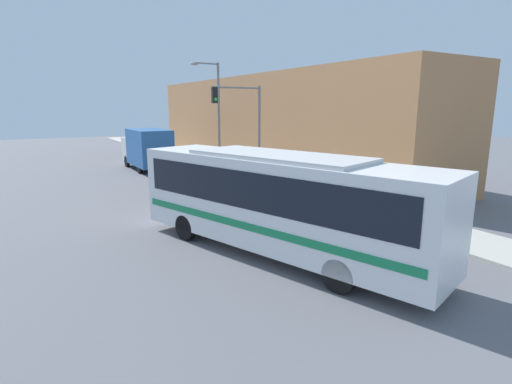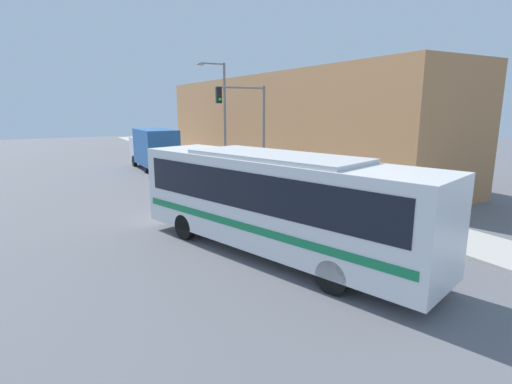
{
  "view_description": "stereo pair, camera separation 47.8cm",
  "coord_description": "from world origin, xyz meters",
  "px_view_note": "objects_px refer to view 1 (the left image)",
  "views": [
    {
      "loc": [
        -7.78,
        -10.47,
        4.82
      ],
      "look_at": [
        0.33,
        3.02,
        1.46
      ],
      "focal_mm": 28.0,
      "sensor_mm": 36.0,
      "label": 1
    },
    {
      "loc": [
        -7.37,
        -10.71,
        4.82
      ],
      "look_at": [
        0.33,
        3.02,
        1.46
      ],
      "focal_mm": 28.0,
      "sensor_mm": 36.0,
      "label": 2
    }
  ],
  "objects_px": {
    "city_bus": "(277,198)",
    "street_lamp": "(216,109)",
    "parking_meter": "(271,172)",
    "fire_hydrant": "(338,199)",
    "pedestrian_near_corner": "(279,169)",
    "delivery_truck": "(147,148)",
    "traffic_light_pole": "(244,118)"
  },
  "relations": [
    {
      "from": "city_bus",
      "to": "street_lamp",
      "type": "distance_m",
      "value": 17.88
    },
    {
      "from": "parking_meter",
      "to": "fire_hydrant",
      "type": "bearing_deg",
      "value": -90.0
    },
    {
      "from": "street_lamp",
      "to": "pedestrian_near_corner",
      "type": "relative_size",
      "value": 4.68
    },
    {
      "from": "parking_meter",
      "to": "pedestrian_near_corner",
      "type": "distance_m",
      "value": 1.59
    },
    {
      "from": "fire_hydrant",
      "to": "pedestrian_near_corner",
      "type": "height_order",
      "value": "pedestrian_near_corner"
    },
    {
      "from": "fire_hydrant",
      "to": "parking_meter",
      "type": "bearing_deg",
      "value": 90.0
    },
    {
      "from": "delivery_truck",
      "to": "parking_meter",
      "type": "height_order",
      "value": "delivery_truck"
    },
    {
      "from": "street_lamp",
      "to": "traffic_light_pole",
      "type": "bearing_deg",
      "value": -98.67
    },
    {
      "from": "traffic_light_pole",
      "to": "street_lamp",
      "type": "xyz_separation_m",
      "value": [
        0.9,
        5.9,
        0.52
      ]
    },
    {
      "from": "traffic_light_pole",
      "to": "pedestrian_near_corner",
      "type": "distance_m",
      "value": 3.89
    },
    {
      "from": "delivery_truck",
      "to": "fire_hydrant",
      "type": "xyz_separation_m",
      "value": [
        4.18,
        -17.16,
        -1.17
      ]
    },
    {
      "from": "delivery_truck",
      "to": "street_lamp",
      "type": "height_order",
      "value": "street_lamp"
    },
    {
      "from": "fire_hydrant",
      "to": "pedestrian_near_corner",
      "type": "xyz_separation_m",
      "value": [
        1.26,
        6.85,
        0.45
      ]
    },
    {
      "from": "street_lamp",
      "to": "parking_meter",
      "type": "bearing_deg",
      "value": -89.99
    },
    {
      "from": "city_bus",
      "to": "pedestrian_near_corner",
      "type": "height_order",
      "value": "city_bus"
    },
    {
      "from": "fire_hydrant",
      "to": "parking_meter",
      "type": "distance_m",
      "value": 5.91
    },
    {
      "from": "delivery_truck",
      "to": "street_lamp",
      "type": "relative_size",
      "value": 0.84
    },
    {
      "from": "delivery_truck",
      "to": "fire_hydrant",
      "type": "height_order",
      "value": "delivery_truck"
    },
    {
      "from": "city_bus",
      "to": "pedestrian_near_corner",
      "type": "relative_size",
      "value": 6.75
    },
    {
      "from": "city_bus",
      "to": "traffic_light_pole",
      "type": "distance_m",
      "value": 12.05
    },
    {
      "from": "fire_hydrant",
      "to": "traffic_light_pole",
      "type": "bearing_deg",
      "value": 96.91
    },
    {
      "from": "fire_hydrant",
      "to": "pedestrian_near_corner",
      "type": "bearing_deg",
      "value": 79.57
    },
    {
      "from": "street_lamp",
      "to": "pedestrian_near_corner",
      "type": "bearing_deg",
      "value": -78.98
    },
    {
      "from": "parking_meter",
      "to": "street_lamp",
      "type": "xyz_separation_m",
      "value": [
        -0.0,
        7.45,
        3.67
      ]
    },
    {
      "from": "traffic_light_pole",
      "to": "street_lamp",
      "type": "bearing_deg",
      "value": 81.33
    },
    {
      "from": "city_bus",
      "to": "parking_meter",
      "type": "xyz_separation_m",
      "value": [
        5.77,
        9.25,
        -0.91
      ]
    },
    {
      "from": "city_bus",
      "to": "traffic_light_pole",
      "type": "height_order",
      "value": "traffic_light_pole"
    },
    {
      "from": "parking_meter",
      "to": "pedestrian_near_corner",
      "type": "relative_size",
      "value": 0.78
    },
    {
      "from": "traffic_light_pole",
      "to": "parking_meter",
      "type": "xyz_separation_m",
      "value": [
        0.9,
        -1.55,
        -3.15
      ]
    },
    {
      "from": "delivery_truck",
      "to": "parking_meter",
      "type": "distance_m",
      "value": 12.03
    },
    {
      "from": "street_lamp",
      "to": "pedestrian_near_corner",
      "type": "height_order",
      "value": "street_lamp"
    },
    {
      "from": "city_bus",
      "to": "parking_meter",
      "type": "height_order",
      "value": "city_bus"
    }
  ]
}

